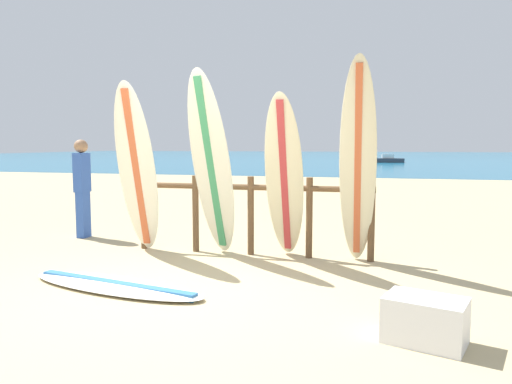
# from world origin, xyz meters

# --- Properties ---
(ground_plane) EXTENTS (120.00, 120.00, 0.00)m
(ground_plane) POSITION_xyz_m (0.00, 0.00, 0.00)
(ground_plane) COLOR tan
(ocean_water) EXTENTS (120.00, 80.00, 0.01)m
(ocean_water) POSITION_xyz_m (0.00, 58.00, 0.00)
(ocean_water) COLOR #196B93
(ocean_water) RESTS_ON ground
(surfboard_rack) EXTENTS (3.38, 0.09, 1.10)m
(surfboard_rack) POSITION_xyz_m (0.35, 1.73, 0.68)
(surfboard_rack) COLOR brown
(surfboard_rack) RESTS_ON ground
(surfboard_leaning_far_left) EXTENTS (0.65, 0.97, 2.37)m
(surfboard_leaning_far_left) POSITION_xyz_m (-1.16, 1.31, 1.18)
(surfboard_leaning_far_left) COLOR white
(surfboard_leaning_far_left) RESTS_ON ground
(surfboard_leaning_left) EXTENTS (0.66, 0.92, 2.51)m
(surfboard_leaning_left) POSITION_xyz_m (-0.12, 1.43, 1.26)
(surfboard_leaning_left) COLOR silver
(surfboard_leaning_left) RESTS_ON ground
(surfboard_leaning_center_left) EXTENTS (0.57, 1.14, 2.18)m
(surfboard_leaning_center_left) POSITION_xyz_m (0.88, 1.41, 1.09)
(surfboard_leaning_center_left) COLOR beige
(surfboard_leaning_center_left) RESTS_ON ground
(surfboard_leaning_center) EXTENTS (0.48, 0.80, 2.61)m
(surfboard_leaning_center) POSITION_xyz_m (1.81, 1.47, 1.30)
(surfboard_leaning_center) COLOR beige
(surfboard_leaning_center) RESTS_ON ground
(surfboard_lying_on_sand) EXTENTS (2.30, 1.03, 0.08)m
(surfboard_lying_on_sand) POSITION_xyz_m (-0.66, -0.18, 0.04)
(surfboard_lying_on_sand) COLOR white
(surfboard_lying_on_sand) RESTS_ON ground
(beachgoer_standing) EXTENTS (0.22, 0.26, 1.62)m
(beachgoer_standing) POSITION_xyz_m (-2.67, 2.26, 0.89)
(beachgoer_standing) COLOR #3359B2
(beachgoer_standing) RESTS_ON ground
(small_boat_offshore) EXTENTS (2.71, 1.00, 0.71)m
(small_boat_offshore) POSITION_xyz_m (2.82, 37.76, 0.26)
(small_boat_offshore) COLOR #333842
(small_boat_offshore) RESTS_ON ocean_water
(cooler_box) EXTENTS (0.69, 0.57, 0.36)m
(cooler_box) POSITION_xyz_m (2.44, -0.87, 0.18)
(cooler_box) COLOR white
(cooler_box) RESTS_ON ground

